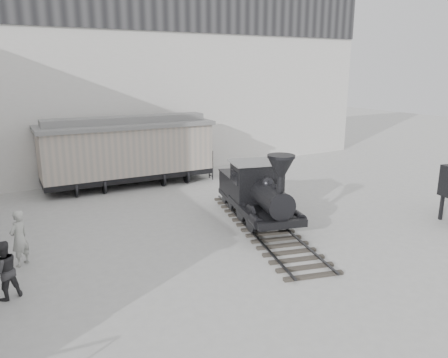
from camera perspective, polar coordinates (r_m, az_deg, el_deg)
ground at (r=13.60m, az=6.32°, el=-12.26°), size 90.00×90.00×0.00m
north_wall at (r=25.73m, az=-14.17°, el=12.80°), size 34.00×2.51×11.00m
locomotive at (r=17.32m, az=4.63°, el=-2.20°), size 4.16×8.99×3.11m
boxcar at (r=23.30m, az=-12.49°, el=3.75°), size 9.04×3.22×3.65m
visitor_a at (r=15.15m, az=-25.18°, el=-7.01°), size 0.78×0.76×1.81m
visitor_b at (r=13.26m, az=-26.82°, el=-10.59°), size 0.95×0.83×1.65m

